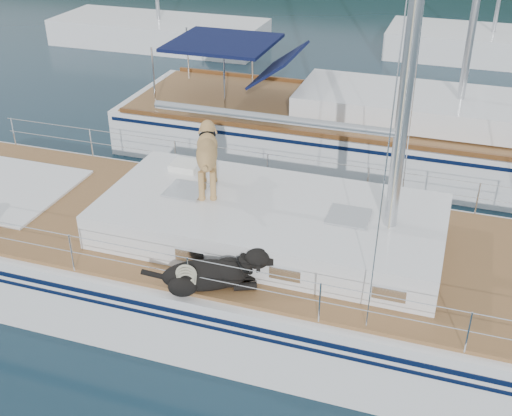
% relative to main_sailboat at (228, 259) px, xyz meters
% --- Properties ---
extents(ground, '(120.00, 120.00, 0.00)m').
position_rel_main_sailboat_xyz_m(ground, '(-0.09, 0.01, -0.68)').
color(ground, black).
rests_on(ground, ground).
extents(main_sailboat, '(12.00, 3.99, 14.01)m').
position_rel_main_sailboat_xyz_m(main_sailboat, '(0.00, 0.00, 0.00)').
color(main_sailboat, white).
rests_on(main_sailboat, ground).
extents(neighbor_sailboat, '(11.00, 3.50, 13.30)m').
position_rel_main_sailboat_xyz_m(neighbor_sailboat, '(0.90, 6.14, -0.05)').
color(neighbor_sailboat, white).
rests_on(neighbor_sailboat, ground).
extents(bg_boat_west, '(8.00, 3.00, 11.65)m').
position_rel_main_sailboat_xyz_m(bg_boat_west, '(-8.09, 14.01, -0.23)').
color(bg_boat_west, white).
rests_on(bg_boat_west, ground).
extents(bg_boat_center, '(7.20, 3.00, 11.65)m').
position_rel_main_sailboat_xyz_m(bg_boat_center, '(3.91, 16.01, -0.23)').
color(bg_boat_center, white).
rests_on(bg_boat_center, ground).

